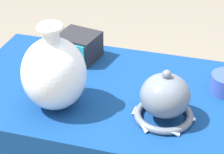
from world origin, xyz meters
The scene contains 4 objects.
display_table centered at (0.00, -0.02, 0.62)m, with size 1.15×0.59×0.70m.
vase_tall_bulbous centered at (-0.22, -0.13, 0.82)m, with size 0.20×0.20×0.28m.
vase_dome_bell centered at (0.12, -0.11, 0.77)m, with size 0.19×0.18×0.17m.
mosaic_tile_box centered at (-0.25, 0.17, 0.75)m, with size 0.16×0.15×0.10m.
Camera 1 is at (0.27, -1.17, 1.51)m, focal length 70.00 mm.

